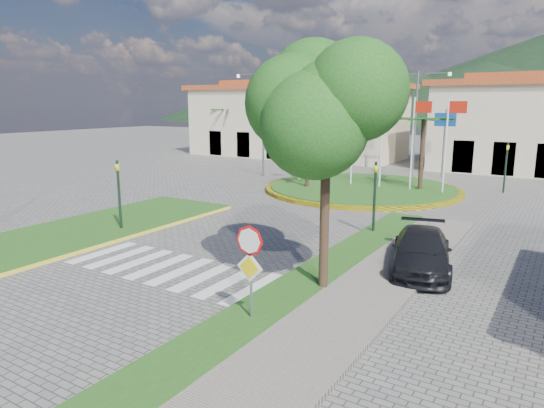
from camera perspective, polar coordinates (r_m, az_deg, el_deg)
The scene contains 22 objects.
ground at distance 14.99m, azimuth -23.04°, elevation -11.29°, with size 160.00×160.00×0.00m, color #64615E.
sidewalk_right at distance 12.48m, azimuth 1.87°, elevation -14.69°, with size 4.00×28.00×0.15m, color gray.
verge_right at distance 13.05m, azimuth -2.81°, elevation -13.37°, with size 1.60×28.00×0.18m, color #224D16.
median_left at distance 23.34m, azimuth -20.31°, elevation -2.70°, with size 5.00×14.00×0.18m, color #224D16.
crosswalk at distance 17.38m, azimuth -12.18°, elevation -7.39°, with size 8.00×3.00×0.01m, color silver.
roundabout_island at distance 32.32m, azimuth 10.52°, elevation 1.86°, with size 12.70×12.70×6.00m.
stop_sign at distance 12.34m, azimuth -2.61°, elevation -6.38°, with size 0.80×0.11×2.65m.
deciduous_tree at distance 14.07m, azimuth 6.46°, elevation 9.84°, with size 3.60×3.60×6.80m.
traffic_light_left at distance 22.27m, azimuth -17.58°, elevation 1.69°, with size 0.15×0.18×3.20m.
traffic_light_right at distance 21.24m, azimuth 12.01°, elevation 1.51°, with size 0.15×0.18×3.20m.
traffic_light_far at distance 34.07m, azimuth 25.83°, elevation 4.40°, with size 0.18×0.15×3.20m.
direction_sign_west at distance 41.02m, azimuth 12.74°, elevation 8.57°, with size 1.60×0.14×5.20m.
direction_sign_east at distance 39.64m, azimuth 19.63°, elevation 8.08°, with size 1.60×0.14×5.20m.
street_lamp_centre at distance 39.15m, azimuth 16.53°, elevation 9.65°, with size 4.80×0.16×8.00m.
street_lamp_west at distance 37.79m, azimuth -1.05°, elevation 10.07°, with size 4.80×0.16×8.00m.
building_left at distance 52.38m, azimuth 2.77°, elevation 9.89°, with size 23.32×9.54×8.05m.
hill_far_west at distance 162.08m, azimuth 7.92°, elevation 13.59°, with size 140.00×140.00×22.00m, color black.
hill_near_back at distance 139.38m, azimuth 23.59°, elevation 11.81°, with size 110.00×110.00×16.00m, color black.
white_van at distance 50.87m, azimuth 3.22°, elevation 6.11°, with size 2.04×4.41×1.23m, color white.
car_dark_a at distance 42.02m, azimuth 6.56°, elevation 4.78°, with size 1.32×3.28×1.12m, color black.
car_dark_b at distance 44.52m, azimuth 19.40°, elevation 4.60°, with size 1.21×3.47×1.14m, color black.
car_side_right at distance 17.41m, azimuth 17.15°, elevation -5.28°, with size 1.91×4.70×1.36m, color black.
Camera 1 is at (11.58, -7.68, 5.64)m, focal length 32.00 mm.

